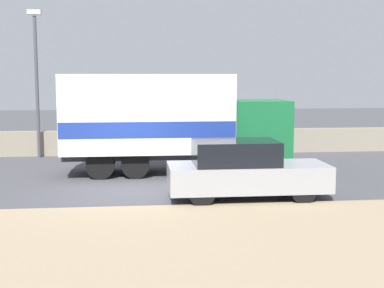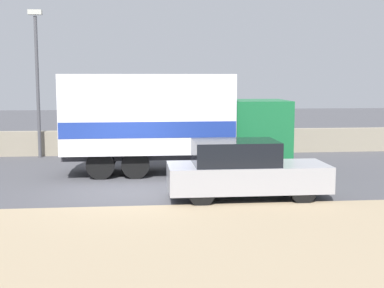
{
  "view_description": "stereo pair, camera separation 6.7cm",
  "coord_description": "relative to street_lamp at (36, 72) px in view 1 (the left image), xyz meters",
  "views": [
    {
      "loc": [
        0.11,
        -15.66,
        3.45
      ],
      "look_at": [
        1.87,
        1.04,
        1.31
      ],
      "focal_mm": 50.0,
      "sensor_mm": 36.0,
      "label": 1
    },
    {
      "loc": [
        0.17,
        -15.67,
        3.45
      ],
      "look_at": [
        1.87,
        1.04,
        1.31
      ],
      "focal_mm": 50.0,
      "sensor_mm": 36.0,
      "label": 2
    }
  ],
  "objects": [
    {
      "name": "stone_wall_backdrop",
      "position": [
        4.01,
        0.48,
        -3.08
      ],
      "size": [
        60.0,
        0.35,
        1.08
      ],
      "color": "gray",
      "rests_on": "ground_plane"
    },
    {
      "name": "street_lamp",
      "position": [
        0.0,
        0.0,
        0.0
      ],
      "size": [
        0.56,
        0.28,
        6.17
      ],
      "color": "#4C4C51",
      "rests_on": "ground_plane"
    },
    {
      "name": "ground_plane",
      "position": [
        4.01,
        -7.43,
        -3.62
      ],
      "size": [
        80.0,
        80.0,
        0.0
      ],
      "primitive_type": "plane",
      "color": "#47474C"
    },
    {
      "name": "car_hatchback",
      "position": [
        7.13,
        -8.54,
        -2.8
      ],
      "size": [
        4.48,
        1.7,
        1.67
      ],
      "color": "#9E9EA3",
      "rests_on": "ground_plane"
    },
    {
      "name": "dirt_shoulder_foreground",
      "position": [
        4.01,
        -12.71,
        -3.6
      ],
      "size": [
        60.0,
        7.0,
        0.04
      ],
      "color": "#9E896B",
      "rests_on": "ground_plane"
    },
    {
      "name": "box_truck",
      "position": [
        5.15,
        -4.25,
        -1.71
      ],
      "size": [
        7.95,
        2.6,
        3.52
      ],
      "color": "#196B38",
      "rests_on": "ground_plane"
    }
  ]
}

